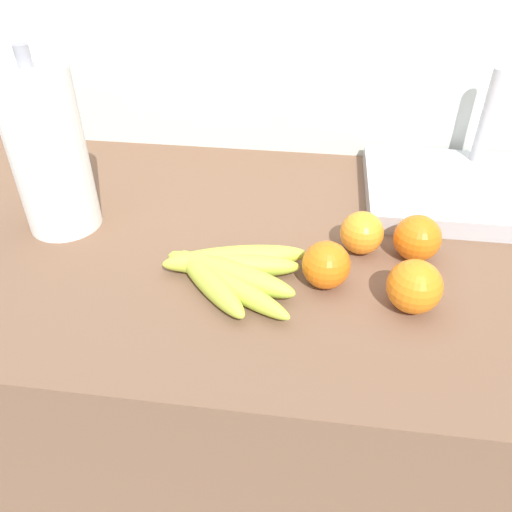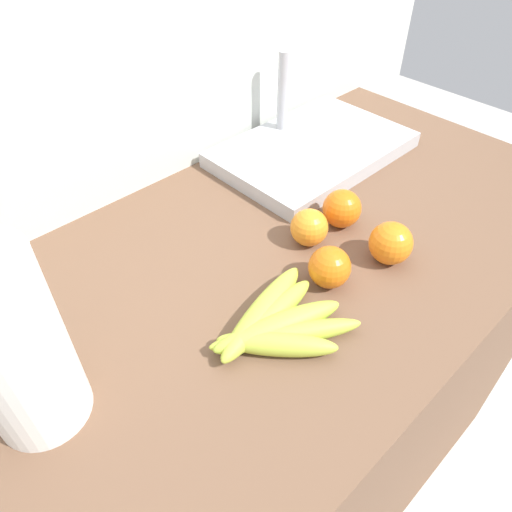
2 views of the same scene
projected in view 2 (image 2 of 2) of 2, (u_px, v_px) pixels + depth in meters
ground_plane at (246, 506)px, 1.39m from camera, size 6.00×6.00×0.00m
counter at (243, 427)px, 1.07m from camera, size 1.48×0.65×0.93m
wall_back at (141, 287)px, 1.14m from camera, size 1.88×0.06×1.30m
banana_bunch at (274, 325)px, 0.67m from camera, size 0.21×0.17×0.04m
orange_right at (309, 227)px, 0.81m from camera, size 0.06×0.06×0.06m
orange_far_right at (391, 243)px, 0.77m from camera, size 0.07×0.07×0.07m
orange_center at (330, 267)px, 0.74m from camera, size 0.07×0.07×0.07m
orange_back_left at (342, 209)px, 0.85m from camera, size 0.07×0.07×0.07m
paper_towel_roll at (12, 348)px, 0.51m from camera, size 0.11×0.11×0.28m
sink_basin at (312, 148)px, 1.03m from camera, size 0.41×0.27×0.20m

